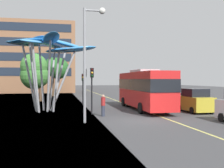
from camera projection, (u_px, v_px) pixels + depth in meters
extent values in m
cube|color=#424244|center=(139.00, 121.00, 19.23)|extent=(120.00, 240.00, 0.10)
cube|color=#E0D666|center=(168.00, 119.00, 19.67)|extent=(0.16, 144.00, 0.01)
cube|color=red|center=(144.00, 89.00, 26.18)|extent=(2.58, 11.24, 3.26)
cube|color=black|center=(144.00, 84.00, 26.17)|extent=(2.61, 11.35, 1.04)
cube|color=yellow|center=(130.00, 76.00, 31.61)|extent=(1.34, 0.12, 0.36)
cube|color=#B2B2B7|center=(144.00, 71.00, 26.15)|extent=(1.88, 3.95, 0.24)
cylinder|color=black|center=(145.00, 102.00, 29.84)|extent=(0.29, 0.96, 0.96)
cylinder|color=black|center=(124.00, 102.00, 29.40)|extent=(0.29, 0.96, 0.96)
cylinder|color=black|center=(168.00, 108.00, 23.39)|extent=(0.29, 0.96, 0.96)
cylinder|color=black|center=(141.00, 108.00, 22.95)|extent=(0.29, 0.96, 0.96)
cylinder|color=#9EA0A5|center=(63.00, 80.00, 25.14)|extent=(2.48, 0.36, 5.81)
ellipsoid|color=#388EDB|center=(76.00, 49.00, 25.24)|extent=(3.96, 1.46, 1.06)
cylinder|color=#9EA0A5|center=(59.00, 77.00, 25.97)|extent=(1.73, 1.28, 6.44)
ellipsoid|color=#388EDB|center=(67.00, 44.00, 26.55)|extent=(4.16, 3.35, 1.19)
cylinder|color=#9EA0A5|center=(52.00, 77.00, 26.61)|extent=(0.78, 1.96, 6.32)
ellipsoid|color=#4299E0|center=(55.00, 47.00, 27.45)|extent=(2.60, 3.60, 0.72)
cylinder|color=#9EA0A5|center=(41.00, 75.00, 25.76)|extent=(0.78, 1.24, 6.74)
ellipsoid|color=#2D7FD1|center=(39.00, 40.00, 26.14)|extent=(3.06, 4.02, 0.90)
cylinder|color=#9EA0A5|center=(29.00, 77.00, 25.08)|extent=(1.50, 0.62, 6.30)
ellipsoid|color=#4299E0|center=(22.00, 44.00, 25.09)|extent=(3.51, 2.18, 0.73)
cylinder|color=#9EA0A5|center=(33.00, 77.00, 24.27)|extent=(0.85, 0.49, 6.38)
ellipsoid|color=#388EDB|center=(30.00, 41.00, 24.05)|extent=(3.99, 2.76, 1.01)
cylinder|color=#9EA0A5|center=(36.00, 78.00, 23.33)|extent=(0.74, 1.11, 6.16)
ellipsoid|color=#4299E0|center=(32.00, 41.00, 22.83)|extent=(2.37, 3.01, 0.68)
cylinder|color=#9EA0A5|center=(49.00, 76.00, 23.77)|extent=(0.57, 1.74, 6.44)
ellipsoid|color=#388EDB|center=(50.00, 39.00, 23.01)|extent=(2.17, 4.32, 0.97)
cylinder|color=#9EA0A5|center=(56.00, 81.00, 24.09)|extent=(0.82, 0.90, 5.55)
ellipsoid|color=#2D7FD1|center=(59.00, 50.00, 23.79)|extent=(3.38, 3.52, 0.64)
cylinder|color=black|center=(92.00, 91.00, 22.41)|extent=(0.12, 0.12, 3.87)
cube|color=black|center=(92.00, 73.00, 22.25)|extent=(0.28, 0.24, 0.80)
sphere|color=#390706|center=(92.00, 70.00, 22.12)|extent=(0.18, 0.18, 0.18)
sphere|color=orange|center=(92.00, 73.00, 22.12)|extent=(0.18, 0.18, 0.18)
sphere|color=black|center=(92.00, 76.00, 22.12)|extent=(0.18, 0.18, 0.18)
cylinder|color=black|center=(85.00, 89.00, 26.14)|extent=(0.12, 0.12, 3.95)
cube|color=black|center=(85.00, 73.00, 25.98)|extent=(0.28, 0.24, 0.80)
sphere|color=#390706|center=(85.00, 70.00, 25.85)|extent=(0.18, 0.18, 0.18)
sphere|color=#3A2707|center=(85.00, 73.00, 25.85)|extent=(0.18, 0.18, 0.18)
sphere|color=green|center=(85.00, 76.00, 25.86)|extent=(0.18, 0.18, 0.18)
cylinder|color=black|center=(83.00, 89.00, 31.02)|extent=(0.12, 0.12, 3.57)
cube|color=black|center=(83.00, 77.00, 30.86)|extent=(0.28, 0.24, 0.80)
sphere|color=#390706|center=(83.00, 75.00, 30.73)|extent=(0.18, 0.18, 0.18)
sphere|color=orange|center=(83.00, 77.00, 30.73)|extent=(0.18, 0.18, 0.18)
sphere|color=black|center=(83.00, 80.00, 30.74)|extent=(0.18, 0.18, 0.18)
cylinder|color=black|center=(221.00, 117.00, 18.54)|extent=(0.20, 0.60, 0.60)
cube|color=gold|center=(195.00, 103.00, 24.03)|extent=(1.84, 3.81, 1.22)
cube|color=black|center=(195.00, 93.00, 24.02)|extent=(1.69, 2.10, 0.70)
cylinder|color=black|center=(198.00, 107.00, 25.38)|extent=(0.20, 0.60, 0.60)
cylinder|color=black|center=(180.00, 108.00, 25.02)|extent=(0.20, 0.60, 0.60)
cylinder|color=black|center=(212.00, 110.00, 23.06)|extent=(0.20, 0.60, 0.60)
cylinder|color=black|center=(192.00, 111.00, 22.70)|extent=(0.20, 0.60, 0.60)
cube|color=black|center=(166.00, 98.00, 29.82)|extent=(1.82, 4.29, 1.31)
cube|color=black|center=(166.00, 89.00, 29.80)|extent=(1.67, 2.36, 0.75)
cylinder|color=black|center=(169.00, 102.00, 31.31)|extent=(0.20, 0.60, 0.60)
cylinder|color=black|center=(154.00, 102.00, 30.96)|extent=(0.20, 0.60, 0.60)
cylinder|color=black|center=(179.00, 104.00, 28.70)|extent=(0.20, 0.60, 0.60)
cylinder|color=black|center=(163.00, 104.00, 28.35)|extent=(0.20, 0.60, 0.60)
cylinder|color=gray|center=(85.00, 65.00, 18.11)|extent=(0.18, 0.18, 7.71)
cylinder|color=gray|center=(93.00, 11.00, 18.16)|extent=(1.20, 0.12, 0.12)
sphere|color=silver|center=(102.00, 11.00, 18.28)|extent=(0.44, 0.44, 0.44)
cylinder|color=brown|center=(40.00, 92.00, 35.59)|extent=(0.37, 0.37, 2.65)
sphere|color=#428438|center=(35.00, 74.00, 36.09)|extent=(2.91, 2.91, 2.91)
sphere|color=#428438|center=(40.00, 77.00, 36.49)|extent=(2.60, 2.60, 2.60)
sphere|color=#428438|center=(34.00, 76.00, 35.80)|extent=(3.70, 3.70, 3.70)
sphere|color=#428438|center=(34.00, 66.00, 35.69)|extent=(3.52, 3.52, 3.52)
sphere|color=#428438|center=(32.00, 74.00, 35.23)|extent=(2.43, 2.43, 2.43)
cylinder|color=brown|center=(53.00, 87.00, 47.16)|extent=(0.47, 0.47, 3.12)
sphere|color=#286028|center=(53.00, 65.00, 46.58)|extent=(2.74, 2.74, 2.74)
sphere|color=#286028|center=(58.00, 68.00, 46.91)|extent=(3.76, 3.76, 3.76)
sphere|color=#286028|center=(46.00, 71.00, 47.95)|extent=(2.43, 2.43, 2.43)
cylinder|color=#2D3342|center=(103.00, 111.00, 21.32)|extent=(0.29, 0.29, 0.86)
cylinder|color=maroon|center=(103.00, 101.00, 21.31)|extent=(0.34, 0.34, 0.65)
sphere|color=tan|center=(103.00, 96.00, 21.30)|extent=(0.22, 0.22, 0.22)
cube|color=#8E6042|center=(13.00, 58.00, 62.28)|extent=(27.87, 12.70, 15.74)
cube|color=#1E2838|center=(8.00, 72.00, 56.08)|extent=(26.20, 0.08, 1.76)
cube|color=#1E2838|center=(8.00, 57.00, 56.03)|extent=(26.20, 0.08, 1.76)
cube|color=#1E2838|center=(8.00, 41.00, 55.98)|extent=(26.20, 0.08, 1.76)
cube|color=#1E2838|center=(8.00, 26.00, 55.93)|extent=(26.20, 0.08, 1.76)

